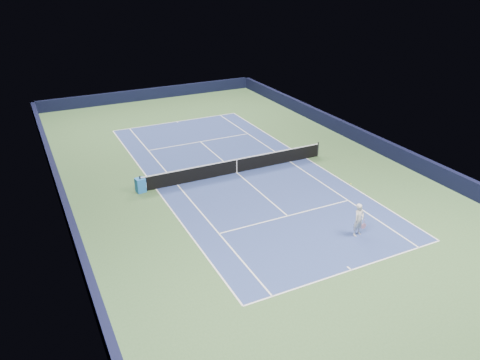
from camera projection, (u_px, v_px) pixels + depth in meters
name	position (u px, v px, depth m)	size (l,w,h in m)	color
ground	(237.00, 173.00, 30.75)	(40.00, 40.00, 0.00)	#395A31
wall_far	(150.00, 94.00, 46.58)	(22.00, 0.35, 1.10)	black
wall_right	(367.00, 139.00, 34.85)	(0.35, 40.00, 1.10)	black
wall_left	(63.00, 199.00, 26.19)	(0.35, 40.00, 1.10)	black
court_surface	(237.00, 173.00, 30.75)	(10.97, 23.77, 0.01)	navy
baseline_far	(177.00, 122.00, 40.38)	(10.97, 0.08, 0.00)	white
baseline_near	(351.00, 270.00, 21.12)	(10.97, 0.08, 0.00)	white
sideline_doubles_right	(307.00, 158.00, 32.94)	(0.08, 23.77, 0.00)	white
sideline_doubles_left	(156.00, 189.00, 28.56)	(0.08, 23.77, 0.00)	white
sideline_singles_right	(290.00, 162.00, 32.40)	(0.08, 23.77, 0.00)	white
sideline_singles_left	(177.00, 185.00, 29.10)	(0.08, 23.77, 0.00)	white
service_line_far	(200.00, 142.00, 35.94)	(8.23, 0.08, 0.00)	white
service_line_near	(288.00, 216.00, 25.56)	(8.23, 0.08, 0.00)	white
center_service_line	(237.00, 173.00, 30.75)	(0.08, 12.80, 0.00)	white
center_mark_far	(177.00, 122.00, 40.26)	(0.08, 0.30, 0.00)	white
center_mark_near	(349.00, 268.00, 21.24)	(0.08, 0.30, 0.00)	white
tennis_net	(237.00, 166.00, 30.54)	(12.90, 0.10, 1.07)	black
sponsor_cube	(141.00, 185.00, 28.05)	(0.62, 0.56, 0.89)	blue
tennis_player	(359.00, 220.00, 23.45)	(0.84, 1.31, 2.46)	silver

